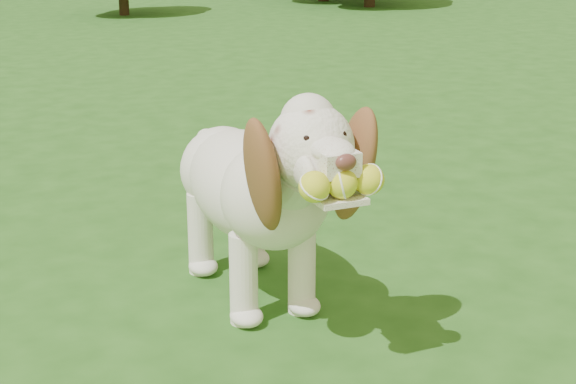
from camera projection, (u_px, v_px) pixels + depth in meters
name	position (u px, v px, depth m)	size (l,w,h in m)	color
ground	(278.00, 249.00, 3.85)	(80.00, 80.00, 0.00)	#214D16
dog	(258.00, 183.00, 3.20)	(0.48, 1.36, 0.88)	white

